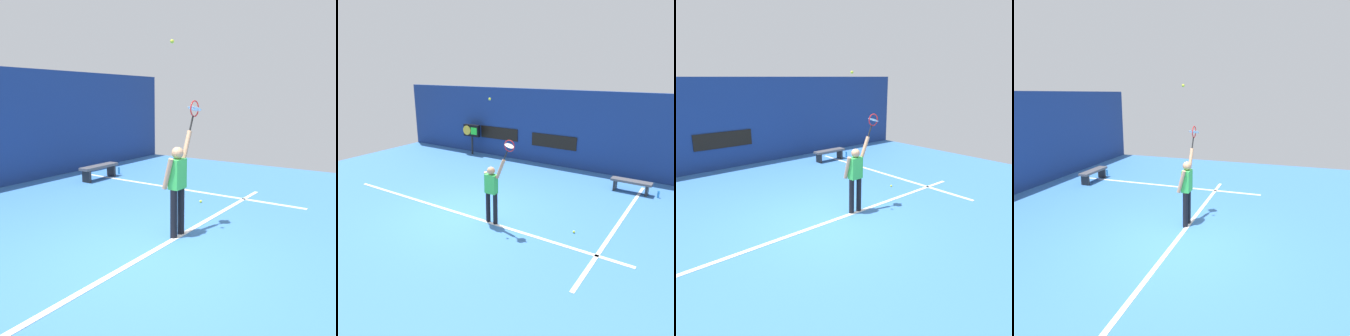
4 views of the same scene
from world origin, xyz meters
TOP-DOWN VIEW (x-y plane):
  - ground_plane at (0.00, 0.00)m, footprint 18.00×18.00m
  - back_wall at (0.00, 6.47)m, footprint 18.00×0.20m
  - sponsor_banner_center at (0.00, 6.35)m, footprint 2.20×0.03m
  - sponsor_banner_portside at (-3.00, 6.35)m, footprint 2.20×0.03m
  - court_baseline at (0.00, 0.06)m, footprint 10.00×0.10m
  - court_sideline at (4.12, 2.00)m, footprint 0.10×7.00m
  - tennis_player at (1.03, 0.11)m, footprint 0.71×0.31m
  - tennis_racket at (1.60, 0.11)m, footprint 0.41×0.27m
  - tennis_ball at (0.95, 0.19)m, footprint 0.07×0.07m
  - scoreboard_clock at (-4.40, 5.93)m, footprint 0.96×0.20m
  - court_bench at (3.81, 4.80)m, footprint 1.40×0.36m
  - water_bottle at (4.74, 4.80)m, footprint 0.07×0.07m
  - spare_ball at (3.24, 0.83)m, footprint 0.07×0.07m

SIDE VIEW (x-z plane):
  - ground_plane at x=0.00m, z-range 0.00..0.00m
  - court_baseline at x=0.00m, z-range 0.00..0.01m
  - court_sideline at x=4.12m, z-range 0.00..0.01m
  - spare_ball at x=3.24m, z-range 0.00..0.07m
  - water_bottle at x=4.74m, z-range 0.00..0.24m
  - court_bench at x=3.81m, z-range 0.11..0.56m
  - tennis_player at x=1.03m, z-range 0.03..1.99m
  - sponsor_banner_center at x=0.00m, z-range 0.82..1.42m
  - sponsor_banner_portside at x=-3.00m, z-range 0.88..1.48m
  - scoreboard_clock at x=-4.40m, z-range 0.41..1.96m
  - back_wall at x=0.00m, z-range 0.00..3.41m
  - tennis_racket at x=1.60m, z-range 2.01..2.64m
  - tennis_ball at x=0.95m, z-range 3.47..3.54m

